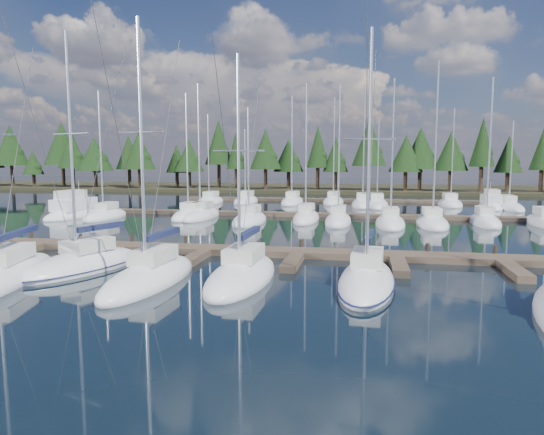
% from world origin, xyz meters
% --- Properties ---
extents(ground, '(260.00, 260.00, 0.00)m').
position_xyz_m(ground, '(0.00, 30.00, 0.00)').
color(ground, black).
rests_on(ground, ground).
extents(far_shore, '(220.00, 30.00, 0.60)m').
position_xyz_m(far_shore, '(0.00, 90.00, 0.30)').
color(far_shore, '#292717').
rests_on(far_shore, ground).
extents(main_dock, '(44.00, 6.13, 0.90)m').
position_xyz_m(main_dock, '(0.00, 17.36, 0.20)').
color(main_dock, brown).
rests_on(main_dock, ground).
extents(back_docks, '(50.00, 21.80, 0.40)m').
position_xyz_m(back_docks, '(0.00, 49.58, 0.20)').
color(back_docks, brown).
rests_on(back_docks, ground).
extents(front_sailboat_0, '(5.15, 10.78, 13.24)m').
position_xyz_m(front_sailboat_0, '(-13.60, 8.50, 0.28)').
color(front_sailboat_0, silver).
rests_on(front_sailboat_0, ground).
extents(front_sailboat_1, '(5.45, 8.98, 13.61)m').
position_xyz_m(front_sailboat_1, '(-11.35, 11.83, 0.28)').
color(front_sailboat_1, silver).
rests_on(front_sailboat_1, ground).
extents(front_sailboat_2, '(2.96, 8.89, 13.44)m').
position_xyz_m(front_sailboat_2, '(-6.37, 9.73, 0.29)').
color(front_sailboat_2, silver).
rests_on(front_sailboat_2, ground).
extents(front_sailboat_3, '(3.06, 8.68, 11.88)m').
position_xyz_m(front_sailboat_3, '(-1.99, 10.99, 0.27)').
color(front_sailboat_3, silver).
rests_on(front_sailboat_3, ground).
extents(front_sailboat_4, '(3.28, 8.87, 12.80)m').
position_xyz_m(front_sailboat_4, '(4.21, 11.07, 0.28)').
color(front_sailboat_4, silver).
rests_on(front_sailboat_4, ground).
extents(back_sailboat_rows, '(47.20, 31.42, 16.61)m').
position_xyz_m(back_sailboat_rows, '(0.50, 44.90, 0.27)').
color(back_sailboat_rows, silver).
rests_on(back_sailboat_rows, ground).
extents(motor_yacht_left, '(3.54, 9.62, 4.76)m').
position_xyz_m(motor_yacht_left, '(-26.85, 35.03, 0.52)').
color(motor_yacht_left, silver).
rests_on(motor_yacht_left, ground).
extents(motor_yacht_right, '(3.22, 8.22, 4.02)m').
position_xyz_m(motor_yacht_right, '(20.00, 53.45, 0.45)').
color(motor_yacht_right, silver).
rests_on(motor_yacht_right, ground).
extents(tree_line, '(183.09, 11.64, 13.72)m').
position_xyz_m(tree_line, '(-6.09, 80.19, 7.61)').
color(tree_line, black).
rests_on(tree_line, far_shore).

